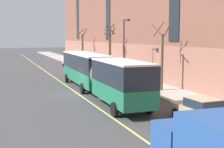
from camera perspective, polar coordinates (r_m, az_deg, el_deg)
name	(u,v)px	position (r m, az deg, el deg)	size (l,w,h in m)	color
ground_plane	(77,93)	(30.06, -6.42, -3.56)	(260.00, 260.00, 0.00)	#424244
sidewalk	(142,84)	(35.68, 5.59, -1.78)	(4.35, 160.00, 0.15)	#ADA89E
city_bus	(97,72)	(29.43, -2.81, 0.40)	(3.25, 20.67, 3.63)	#1E704C
parked_car_champagne_0	(201,110)	(20.71, 15.97, -6.31)	(2.11, 4.58, 1.56)	#BCAD89
parked_car_navy_1	(125,83)	(31.52, 2.48, -1.60)	(1.94, 4.45, 1.56)	navy
parked_car_champagne_2	(70,63)	(55.52, -7.72, 2.00)	(1.98, 4.73, 1.56)	#BCAD89
parked_car_navy_3	(102,74)	(38.46, -1.80, -0.07)	(2.04, 4.50, 1.56)	navy
street_tree_mid_block	(162,57)	(30.97, 9.10, 3.12)	(1.62, 1.75, 6.73)	brown
street_tree_far_uptown	(110,49)	(44.68, -0.40, 4.63)	(1.71, 1.75, 7.18)	brown
street_tree_far_downtown	(82,47)	(59.09, -5.44, 4.98)	(1.73, 1.56, 6.87)	brown
street_lamp	(125,44)	(36.06, 2.33, 5.49)	(0.36, 1.48, 7.24)	#2D2D30
fire_hydrant	(98,70)	(45.61, -2.62, 0.65)	(0.42, 0.24, 0.72)	red
lane_centerline	(70,89)	(32.94, -7.62, -2.66)	(0.16, 140.00, 0.01)	#E0D66B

